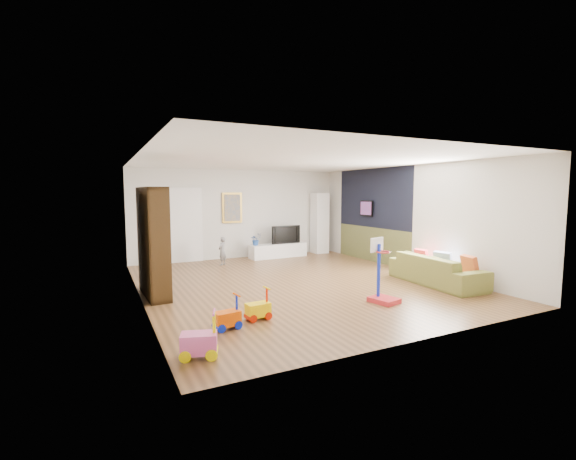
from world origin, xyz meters
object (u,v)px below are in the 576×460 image
bookshelf (153,242)px  basketball_hoop (385,271)px  sofa (436,270)px  media_console (278,250)px

bookshelf → basketball_hoop: 4.43m
sofa → basketball_hoop: 2.09m
sofa → basketball_hoop: (-1.98, -0.61, 0.27)m
media_console → sofa: sofa is taller
media_console → bookshelf: size_ratio=0.86×
bookshelf → sofa: (5.68, -1.78, -0.74)m
bookshelf → sofa: 6.00m
sofa → basketball_hoop: size_ratio=1.85×
media_console → basketball_hoop: bearing=-97.0°
media_console → bookshelf: bearing=-147.1°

